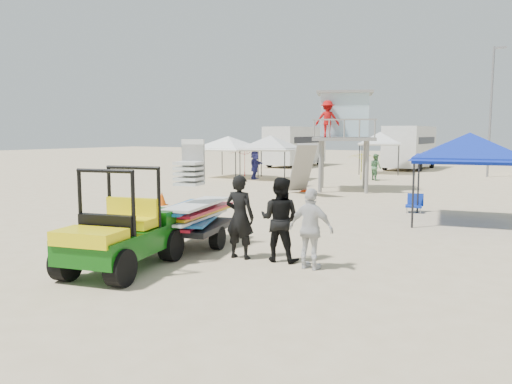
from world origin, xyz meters
The scene contains 21 objects.
ground centered at (0.00, 0.00, 0.00)m, with size 140.00×140.00×0.00m, color beige.
utility_cart centered at (-0.63, -0.37, 0.94)m, with size 1.88×2.88×2.02m.
surf_trailer centered at (-0.62, 1.96, 0.92)m, with size 1.86×2.78×2.26m.
man_left centered at (0.90, 1.66, 0.92)m, with size 0.67×0.44×1.83m, color black.
man_mid centered at (1.75, 1.91, 0.90)m, with size 0.87×0.68×1.80m, color black.
man_right centered at (2.60, 1.66, 0.82)m, with size 0.96×0.40×1.64m, color silver.
lifeguard_tower centered at (-2.09, 15.31, 3.40)m, with size 3.70×3.70×4.57m.
canopy_blue centered at (4.42, 8.94, 2.59)m, with size 3.66×3.66×3.14m.
canopy_white_a centered at (-7.63, 18.08, 2.46)m, with size 3.24×3.24×3.01m.
canopy_white_b centered at (-10.74, 18.27, 2.40)m, with size 3.18×3.18×2.95m.
canopy_white_c centered at (-3.62, 25.97, 2.67)m, with size 3.27×3.27×3.22m.
umbrella_a centered at (-10.35, 19.48, 0.89)m, with size 1.94×1.98×1.78m, color red.
umbrella_b centered at (-3.13, 21.05, 0.80)m, with size 1.74×1.77×1.59m, color yellow.
cone_near centered at (-6.07, 6.94, 0.25)m, with size 0.34×0.34×0.50m, color #DE4E07.
cone_far centered at (-3.35, 13.72, 0.25)m, with size 0.34×0.34×0.50m, color #F43607.
beach_chair_a centered at (-4.53, 15.98, 0.31)m, with size 0.71×0.79×0.64m.
beach_chair_b centered at (2.57, 10.19, 0.31)m, with size 0.64×0.70×0.64m.
rv_far_left centered at (-12.00, 29.99, 1.80)m, with size 2.64×6.80×3.25m.
rv_mid_left centered at (-3.00, 31.49, 1.80)m, with size 2.65×6.50×3.25m.
light_pole_left centered at (3.00, 27.00, 4.00)m, with size 0.14×0.14×8.00m, color slate.
distant_beachgoers centered at (-3.96, 20.39, 0.82)m, with size 17.80×9.60×1.69m.
Camera 1 is at (6.72, -7.28, 2.71)m, focal length 35.00 mm.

